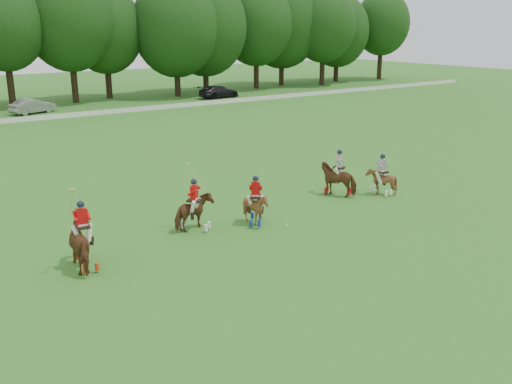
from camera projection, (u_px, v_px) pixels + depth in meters
ground at (319, 253)px, 21.61m from camera, size 180.00×180.00×0.00m
tree_line at (6, 25)px, 57.10m from camera, size 117.98×14.32×14.75m
boundary_rail at (40, 118)px, 51.35m from camera, size 120.00×0.10×0.44m
car_mid at (33, 106)px, 55.05m from camera, size 4.59×2.82×1.43m
car_right at (219, 92)px, 66.69m from camera, size 5.08×2.36×1.44m
polo_red_a at (84, 243)px, 20.10m from camera, size 1.34×2.19×3.02m
polo_red_b at (195, 212)px, 23.83m from camera, size 1.97×1.94×2.77m
polo_red_c at (256, 207)px, 24.50m from camera, size 1.74×1.76×2.18m
polo_stripe_a at (339, 179)px, 28.76m from camera, size 1.81×2.11×2.34m
polo_stripe_b at (381, 181)px, 28.81m from camera, size 1.18×1.31×2.11m
polo_ball at (287, 226)px, 24.39m from camera, size 0.09×0.09×0.09m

